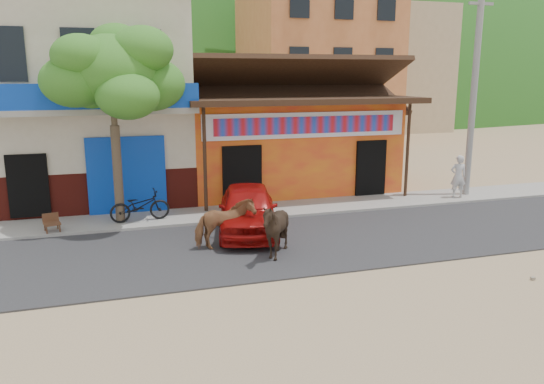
{
  "coord_description": "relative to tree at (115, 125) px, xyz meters",
  "views": [
    {
      "loc": [
        -4.75,
        -10.81,
        4.61
      ],
      "look_at": [
        -0.52,
        3.0,
        1.4
      ],
      "focal_mm": 35.0,
      "sensor_mm": 36.0,
      "label": 1
    }
  ],
  "objects": [
    {
      "name": "apartment_front",
      "position": [
        13.6,
        18.2,
        2.88
      ],
      "size": [
        9.0,
        9.0,
        12.0
      ],
      "primitive_type": "cube",
      "color": "#CC723F",
      "rests_on": "ground"
    },
    {
      "name": "red_car",
      "position": [
        3.6,
        -1.94,
        -2.37
      ],
      "size": [
        2.56,
        4.43,
        1.42
      ],
      "primitive_type": "imported",
      "rotation": [
        0.0,
        0.0,
        -0.23
      ],
      "color": "#A20D0B",
      "rests_on": "road"
    },
    {
      "name": "cafe_building",
      "position": [
        -0.9,
        4.2,
        0.38
      ],
      "size": [
        7.0,
        6.0,
        7.0
      ],
      "primitive_type": "cube",
      "color": "beige",
      "rests_on": "ground"
    },
    {
      "name": "apartment_rear",
      "position": [
        22.6,
        24.2,
        1.88
      ],
      "size": [
        8.0,
        8.0,
        10.0
      ],
      "primitive_type": "cube",
      "color": "tan",
      "rests_on": "ground"
    },
    {
      "name": "cow_tan",
      "position": [
        2.64,
        -3.21,
        -2.41
      ],
      "size": [
        1.67,
        0.96,
        1.34
      ],
      "primitive_type": "imported",
      "rotation": [
        0.0,
        0.0,
        1.73
      ],
      "color": "#99643D",
      "rests_on": "road"
    },
    {
      "name": "cafe_chair_left",
      "position": [
        -1.94,
        -0.49,
        -2.52
      ],
      "size": [
        0.54,
        0.54,
        0.96
      ],
      "primitive_type": null,
      "rotation": [
        0.0,
        0.0,
        0.24
      ],
      "color": "#4A2618",
      "rests_on": "sidewalk"
    },
    {
      "name": "hillside",
      "position": [
        4.6,
        64.2,
        8.88
      ],
      "size": [
        100.0,
        40.0,
        24.0
      ],
      "primitive_type": "ellipsoid",
      "color": "#194C14",
      "rests_on": "ground"
    },
    {
      "name": "sidewalk",
      "position": [
        4.6,
        0.2,
        -3.06
      ],
      "size": [
        60.0,
        2.0,
        0.12
      ],
      "primitive_type": "cube",
      "color": "gray",
      "rests_on": "ground"
    },
    {
      "name": "cow_dark",
      "position": [
        3.7,
        -4.33,
        -2.34
      ],
      "size": [
        1.61,
        1.5,
        1.49
      ],
      "primitive_type": "imported",
      "rotation": [
        0.0,
        0.0,
        -1.32
      ],
      "color": "black",
      "rests_on": "road"
    },
    {
      "name": "ground",
      "position": [
        4.6,
        -5.8,
        -3.12
      ],
      "size": [
        120.0,
        120.0,
        0.0
      ],
      "primitive_type": "plane",
      "color": "#9E825B",
      "rests_on": "ground"
    },
    {
      "name": "utility_pole",
      "position": [
        12.8,
        0.2,
        1.0
      ],
      "size": [
        0.24,
        0.24,
        8.0
      ],
      "primitive_type": "cylinder",
      "color": "gray",
      "rests_on": "sidewalk"
    },
    {
      "name": "scooter",
      "position": [
        0.6,
        -0.07,
        -2.52
      ],
      "size": [
        1.9,
        0.83,
        0.97
      ],
      "primitive_type": "imported",
      "rotation": [
        0.0,
        0.0,
        1.67
      ],
      "color": "black",
      "rests_on": "sidewalk"
    },
    {
      "name": "pedestrian",
      "position": [
        12.11,
        -0.18,
        -2.21
      ],
      "size": [
        0.66,
        0.51,
        1.59
      ],
      "primitive_type": "imported",
      "rotation": [
        0.0,
        0.0,
        2.89
      ],
      "color": "silver",
      "rests_on": "sidewalk"
    },
    {
      "name": "dance_club",
      "position": [
        6.6,
        4.2,
        -1.32
      ],
      "size": [
        8.0,
        6.0,
        3.6
      ],
      "primitive_type": "cube",
      "color": "orange",
      "rests_on": "ground"
    },
    {
      "name": "road",
      "position": [
        4.6,
        -3.3,
        -3.1
      ],
      "size": [
        60.0,
        5.0,
        0.04
      ],
      "primitive_type": "cube",
      "color": "#28282B",
      "rests_on": "ground"
    },
    {
      "name": "tree",
      "position": [
        0.0,
        0.0,
        0.0
      ],
      "size": [
        3.0,
        3.0,
        6.0
      ],
      "primitive_type": null,
      "color": "#2D721E",
      "rests_on": "sidewalk"
    }
  ]
}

